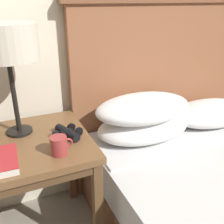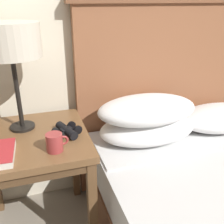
# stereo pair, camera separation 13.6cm
# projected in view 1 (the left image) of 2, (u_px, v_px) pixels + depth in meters

# --- Properties ---
(nightstand) EXTENTS (0.58, 0.58, 0.64)m
(nightstand) POSITION_uv_depth(u_px,v_px,m) (32.00, 155.00, 1.32)
(nightstand) COLOR brown
(nightstand) RESTS_ON ground_plane
(table_lamp) EXTENTS (0.29, 0.29, 0.54)m
(table_lamp) POSITION_uv_depth(u_px,v_px,m) (6.00, 44.00, 1.19)
(table_lamp) COLOR black
(table_lamp) RESTS_ON nightstand
(book_on_nightstand) EXTENTS (0.14, 0.22, 0.04)m
(book_on_nightstand) POSITION_uv_depth(u_px,v_px,m) (0.00, 161.00, 1.10)
(book_on_nightstand) COLOR silver
(book_on_nightstand) RESTS_ON nightstand
(binoculars_pair) EXTENTS (0.16, 0.16, 0.05)m
(binoculars_pair) POSITION_uv_depth(u_px,v_px,m) (67.00, 133.00, 1.32)
(binoculars_pair) COLOR black
(binoculars_pair) RESTS_ON nightstand
(coffee_mug) EXTENTS (0.10, 0.08, 0.08)m
(coffee_mug) POSITION_uv_depth(u_px,v_px,m) (59.00, 145.00, 1.16)
(coffee_mug) COLOR #993333
(coffee_mug) RESTS_ON nightstand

